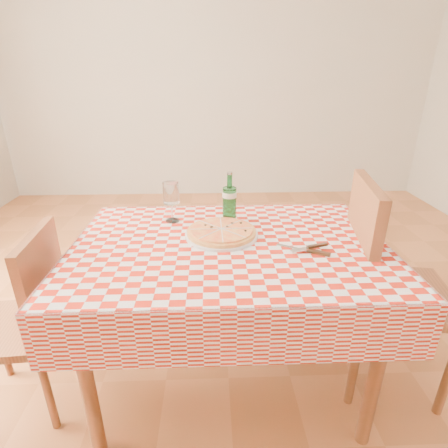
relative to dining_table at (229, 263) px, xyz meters
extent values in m
plane|color=#A96236|center=(0.00, 0.00, -0.66)|extent=(6.00, 6.00, 0.00)
cube|color=beige|center=(0.00, 3.00, 0.74)|extent=(5.00, 0.02, 2.80)
cube|color=brown|center=(0.00, 0.00, 0.07)|extent=(1.20, 0.80, 0.04)
cylinder|color=brown|center=(-0.54, -0.34, -0.30)|extent=(0.06, 0.06, 0.71)
cylinder|color=brown|center=(0.54, -0.34, -0.30)|extent=(0.06, 0.06, 0.71)
cylinder|color=brown|center=(-0.54, 0.34, -0.30)|extent=(0.06, 0.06, 0.71)
cylinder|color=brown|center=(0.54, 0.34, -0.30)|extent=(0.06, 0.06, 0.71)
cube|color=#A3170A|center=(0.00, 0.00, 0.09)|extent=(1.30, 0.90, 0.01)
cube|color=brown|center=(0.78, 0.00, -0.18)|extent=(0.53, 0.53, 0.04)
cylinder|color=brown|center=(0.55, -0.16, -0.43)|extent=(0.04, 0.04, 0.46)
cylinder|color=brown|center=(0.62, 0.23, -0.43)|extent=(0.04, 0.04, 0.46)
cylinder|color=brown|center=(1.00, 0.15, -0.43)|extent=(0.04, 0.04, 0.46)
cube|color=brown|center=(0.58, 0.04, 0.09)|extent=(0.13, 0.45, 0.49)
cube|color=brown|center=(-0.93, -0.08, -0.25)|extent=(0.41, 0.41, 0.04)
cylinder|color=brown|center=(-0.78, 0.10, -0.46)|extent=(0.03, 0.03, 0.39)
cylinder|color=brown|center=(-1.11, 0.07, -0.46)|extent=(0.03, 0.03, 0.39)
cylinder|color=brown|center=(-0.76, -0.23, -0.46)|extent=(0.03, 0.03, 0.39)
cube|color=brown|center=(-0.76, -0.07, -0.03)|extent=(0.07, 0.38, 0.42)
camera|label=1|loc=(-0.07, -1.31, 0.74)|focal=28.00mm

